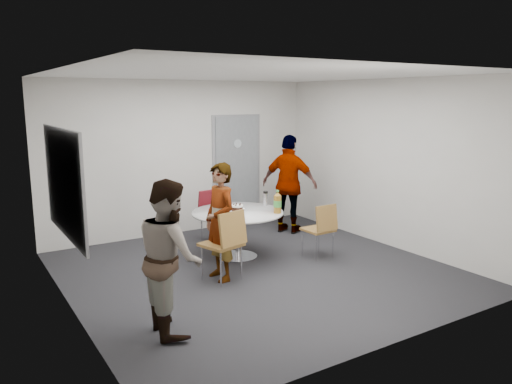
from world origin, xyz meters
TOP-DOWN VIEW (x-y plane):
  - floor at (0.00, 0.00)m, footprint 5.00×5.00m
  - ceiling at (0.00, 0.00)m, footprint 5.00×5.00m
  - wall_back at (0.00, 2.50)m, footprint 5.00×0.00m
  - wall_left at (-2.50, 0.00)m, footprint 0.00×5.00m
  - wall_right at (2.50, 0.00)m, footprint 0.00×5.00m
  - wall_front at (0.00, -2.50)m, footprint 5.00×0.00m
  - door at (1.10, 2.48)m, footprint 1.02×0.17m
  - whiteboard at (-2.46, 0.20)m, footprint 0.04×1.90m
  - table at (0.11, 0.66)m, footprint 1.37×1.37m
  - chair_near_left at (-0.57, -0.14)m, footprint 0.56×0.60m
  - chair_near_right at (1.11, -0.04)m, footprint 0.41×0.45m
  - chair_far at (0.13, 1.62)m, footprint 0.47×0.50m
  - person_main at (-0.58, 0.01)m, footprint 0.40×0.59m
  - person_left at (-1.72, -1.04)m, footprint 0.69×0.84m
  - person_right at (1.58, 1.44)m, footprint 0.91×1.10m

SIDE VIEW (x-z plane):
  - floor at x=0.00m, z-range 0.00..0.00m
  - chair_near_right at x=1.11m, z-range 0.09..0.93m
  - chair_far at x=0.13m, z-range 0.10..0.98m
  - chair_near_left at x=-0.57m, z-range 0.11..1.08m
  - table at x=0.11m, z-range 0.10..1.16m
  - person_main at x=-0.58m, z-range 0.00..1.57m
  - person_left at x=-1.72m, z-range 0.00..1.60m
  - person_right at x=1.58m, z-range 0.00..1.76m
  - door at x=1.10m, z-range -0.03..2.09m
  - wall_back at x=0.00m, z-range -1.15..3.85m
  - wall_left at x=-2.50m, z-range -1.15..3.85m
  - wall_right at x=2.50m, z-range -1.15..3.85m
  - wall_front at x=0.00m, z-range -1.15..3.85m
  - whiteboard at x=-2.46m, z-range 0.82..2.08m
  - ceiling at x=0.00m, z-range 2.70..2.70m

